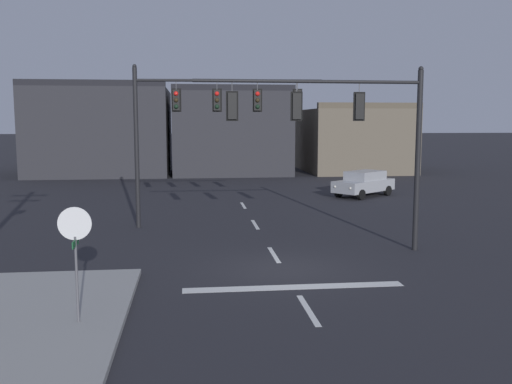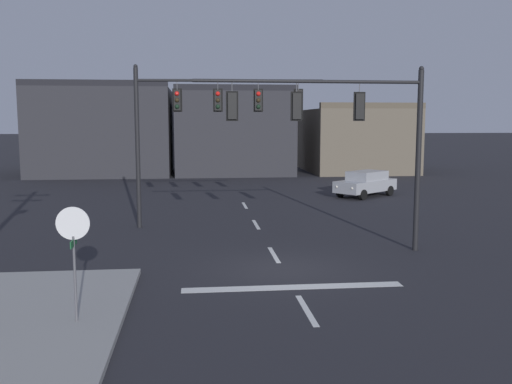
{
  "view_description": "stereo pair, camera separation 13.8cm",
  "coord_description": "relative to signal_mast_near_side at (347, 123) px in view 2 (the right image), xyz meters",
  "views": [
    {
      "loc": [
        -2.89,
        -17.62,
        4.76
      ],
      "look_at": [
        -0.63,
        2.11,
        2.26
      ],
      "focal_mm": 39.79,
      "sensor_mm": 36.0,
      "label": 1
    },
    {
      "loc": [
        -2.75,
        -17.64,
        4.76
      ],
      "look_at": [
        -0.63,
        2.11,
        2.26
      ],
      "focal_mm": 39.79,
      "sensor_mm": 36.0,
      "label": 2
    }
  ],
  "objects": [
    {
      "name": "ground_plane",
      "position": [
        -2.62,
        -2.15,
        -4.67
      ],
      "size": [
        400.0,
        400.0,
        0.0
      ],
      "primitive_type": "plane",
      "color": "#232328"
    },
    {
      "name": "sidewalk_near_corner",
      "position": [
        -9.63,
        -6.15,
        -4.59
      ],
      "size": [
        5.0,
        8.0,
        0.15
      ],
      "primitive_type": "cube",
      "color": "gray",
      "rests_on": "ground"
    },
    {
      "name": "stop_bar_paint",
      "position": [
        -2.62,
        -4.15,
        -4.67
      ],
      "size": [
        6.4,
        0.5,
        0.01
      ],
      "primitive_type": "cube",
      "color": "silver",
      "rests_on": "ground"
    },
    {
      "name": "lane_centreline",
      "position": [
        -2.62,
        -0.15,
        -4.67
      ],
      "size": [
        0.16,
        26.4,
        0.01
      ],
      "color": "silver",
      "rests_on": "ground"
    },
    {
      "name": "signal_mast_near_side",
      "position": [
        0.0,
        0.0,
        0.0
      ],
      "size": [
        8.23,
        0.42,
        6.7
      ],
      "color": "black",
      "rests_on": "ground"
    },
    {
      "name": "signal_mast_far_side",
      "position": [
        -5.08,
        5.56,
        0.39
      ],
      "size": [
        8.3,
        0.75,
        7.21
      ],
      "color": "black",
      "rests_on": "ground"
    },
    {
      "name": "stop_sign",
      "position": [
        -8.16,
        -6.75,
        -2.52
      ],
      "size": [
        0.76,
        0.64,
        2.83
      ],
      "color": "#56565B",
      "rests_on": "ground"
    },
    {
      "name": "car_lot_nearside",
      "position": [
        5.34,
        14.88,
        -3.81
      ],
      "size": [
        4.58,
        4.12,
        1.61
      ],
      "color": "#9EA0A5",
      "rests_on": "ground"
    },
    {
      "name": "building_row",
      "position": [
        -4.22,
        33.1,
        -1.15
      ],
      "size": [
        33.81,
        12.35,
        8.06
      ],
      "color": "#2D2D33",
      "rests_on": "ground"
    }
  ]
}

